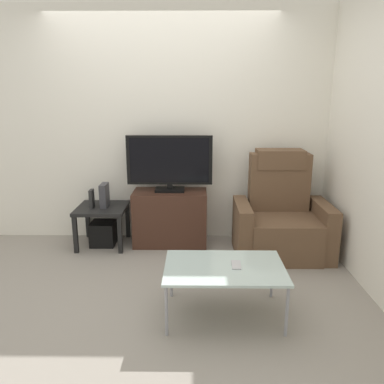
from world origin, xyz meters
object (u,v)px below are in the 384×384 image
at_px(television, 169,162).
at_px(subwoofer_box, 103,233).
at_px(book_upright, 92,199).
at_px(game_console, 104,195).
at_px(tv_stand, 170,218).
at_px(recliner_armchair, 281,219).
at_px(coffee_table, 224,269).
at_px(side_table, 102,213).
at_px(cell_phone, 236,265).

bearing_deg(television, subwoofer_box, -175.25).
relative_size(television, book_upright, 4.68).
distance_m(subwoofer_box, game_console, 0.44).
relative_size(book_upright, game_console, 0.77).
bearing_deg(tv_stand, recliner_armchair, -10.70).
bearing_deg(recliner_armchair, game_console, 165.43).
distance_m(television, book_upright, 0.94).
height_order(subwoofer_box, coffee_table, coffee_table).
relative_size(subwoofer_box, game_console, 1.04).
relative_size(tv_stand, game_console, 3.16).
bearing_deg(coffee_table, recliner_armchair, 60.63).
bearing_deg(recliner_armchair, side_table, 165.83).
relative_size(subwoofer_box, coffee_table, 0.30).
distance_m(tv_stand, subwoofer_box, 0.78).
distance_m(tv_stand, cell_phone, 1.56).
xyz_separation_m(television, coffee_table, (0.51, -1.47, -0.56)).
distance_m(television, cell_phone, 1.66).
bearing_deg(book_upright, tv_stand, 4.29).
relative_size(game_console, cell_phone, 1.72).
distance_m(television, subwoofer_box, 1.10).
height_order(coffee_table, cell_phone, cell_phone).
distance_m(side_table, game_console, 0.20).
height_order(book_upright, coffee_table, book_upright).
distance_m(tv_stand, coffee_table, 1.54).
bearing_deg(subwoofer_box, cell_phone, -45.81).
bearing_deg(cell_phone, coffee_table, -169.53).
bearing_deg(tv_stand, side_table, -176.65).
distance_m(side_table, subwoofer_box, 0.24).
xyz_separation_m(tv_stand, cell_phone, (0.60, -1.43, 0.10)).
bearing_deg(game_console, book_upright, -167.47).
xyz_separation_m(game_console, cell_phone, (1.32, -1.40, -0.16)).
height_order(recliner_armchair, subwoofer_box, recliner_armchair).
relative_size(television, game_console, 3.63).
xyz_separation_m(tv_stand, side_table, (-0.76, -0.04, 0.07)).
height_order(television, subwoofer_box, television).
relative_size(television, coffee_table, 1.04).
bearing_deg(book_upright, cell_phone, -43.35).
bearing_deg(recliner_armchair, television, 159.58).
bearing_deg(tv_stand, subwoofer_box, -176.65).
height_order(television, cell_phone, television).
xyz_separation_m(television, cell_phone, (0.60, -1.45, -0.53)).
bearing_deg(television, book_upright, -174.47).
relative_size(tv_stand, book_upright, 4.08).
bearing_deg(side_table, coffee_table, -48.04).
height_order(subwoofer_box, game_console, game_console).
relative_size(recliner_armchair, book_upright, 5.42).
distance_m(television, game_console, 0.81).
height_order(side_table, coffee_table, side_table).
height_order(book_upright, game_console, game_console).
distance_m(coffee_table, cell_phone, 0.10).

